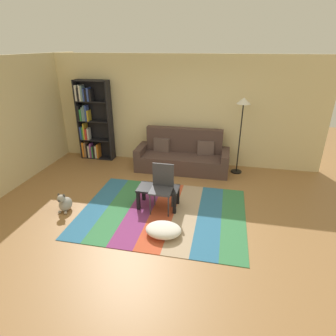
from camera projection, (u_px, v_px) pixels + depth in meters
The scene contains 12 objects.
ground_plane at pixel (161, 211), 5.32m from camera, with size 14.00×14.00×0.00m, color #9E7042.
back_wall at pixel (184, 111), 7.06m from camera, with size 6.80×0.10×2.70m, color beige.
left_wall at pixel (16, 122), 6.08m from camera, with size 0.10×5.50×2.70m, color beige.
rug at pixel (163, 212), 5.28m from camera, with size 3.03×2.31×0.01m.
couch at pixel (183, 156), 6.98m from camera, with size 2.26×0.80×1.00m.
bookshelf at pixel (91, 122), 7.43m from camera, with size 0.90×0.28×2.08m.
coffee_table at pixel (158, 191), 5.34m from camera, with size 0.77×0.44×0.40m.
pouf at pixel (163, 230), 4.61m from camera, with size 0.59×0.47×0.19m, color white.
dog at pixel (65, 203), 5.27m from camera, with size 0.22×0.35×0.40m.
standing_lamp at pixel (243, 111), 6.33m from camera, with size 0.32×0.32×1.81m.
tv_remote at pixel (162, 187), 5.31m from camera, with size 0.04×0.15×0.02m, color black.
folding_chair at pixel (162, 184), 5.18m from camera, with size 0.40×0.40×0.90m.
Camera 1 is at (1.05, -4.41, 2.90)m, focal length 30.06 mm.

